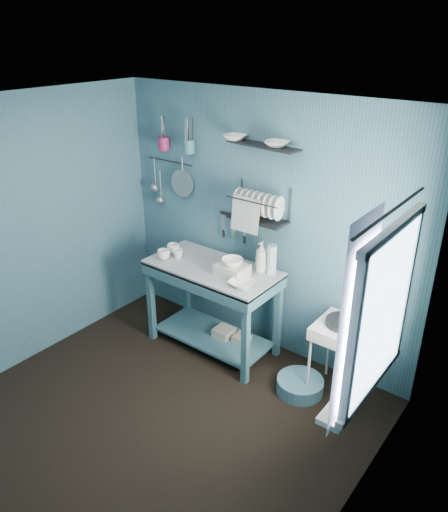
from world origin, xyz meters
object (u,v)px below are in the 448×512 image
Objects in this scene: mug_left at (164,255)px; wash_tub at (232,270)px; mug_right at (173,249)px; mug_mid at (178,254)px; work_counter at (213,308)px; storage_tin_large at (224,338)px; hotplate_stand at (339,361)px; utensil_cup_magenta at (164,144)px; storage_tin_small at (242,344)px; soap_bottle at (261,257)px; water_bottle at (272,260)px; colander at (182,183)px; floor_basin at (300,385)px; potted_plant at (361,349)px; frying_pan at (344,322)px; dish_rack at (258,204)px; utensil_cup_teal at (189,146)px.

wash_tub reaches higher than mug_left.
wash_tub reaches higher than mug_right.
mug_mid is 0.81× the size of mug_right.
work_counter is 0.36m from storage_tin_large.
wash_tub is 0.40× the size of hotplate_stand.
utensil_cup_magenta reaches higher than hotplate_stand.
soap_bottle is at bearing 45.00° from storage_tin_small.
mug_right is at bearing 97.13° from mug_left.
mug_right is 0.44× the size of water_bottle.
mug_right is 0.95m from soap_bottle.
floor_basin is at bearing -13.85° from colander.
soap_bottle is at bearing 52.31° from wash_tub.
hotplate_stand is at bearing 2.45° from storage_tin_large.
soap_bottle is (0.92, 0.20, 0.10)m from mug_right.
utensil_cup_magenta is (-2.19, 0.22, 1.54)m from hotplate_stand.
hotplate_stand is at bearing 120.75° from potted_plant.
utensil_cup_magenta is 2.69m from floor_basin.
mug_left reaches higher than work_counter.
frying_pan is at bearing -8.38° from water_bottle.
utensil_cup_magenta is 2.89m from potted_plant.
work_counter is 1.12m from floor_basin.
storage_tin_small is (-1.44, 0.68, -0.95)m from potted_plant.
storage_tin_small is at bearing -11.62° from utensil_cup_magenta.
water_bottle reaches higher than mug_right.
dish_rack is at bearing 165.41° from water_bottle.
mug_left is at bearing -150.05° from dish_rack.
frying_pan reaches higher than floor_basin.
water_bottle reaches higher than mug_mid.
mug_right is 1.02m from utensil_cup_teal.
colander is at bearing 125.04° from mug_mid.
mug_mid is 1.05m from utensil_cup_teal.
utensil_cup_magenta is at bearing 175.84° from water_bottle.
mug_left reaches higher than storage_tin_small.
mug_left is 1.23× the size of mug_mid.
potted_plant is at bearing -25.25° from storage_tin_small.
potted_plant is (2.22, -0.44, 0.10)m from mug_left.
work_counter is 4.56× the size of water_bottle.
frying_pan is (1.07, 0.12, -0.21)m from wash_tub.
work_counter is at bearing -138.23° from dish_rack.
soap_bottle reaches higher than water_bottle.
utensil_cup_teal reaches higher than storage_tin_large.
colander is 0.63× the size of potted_plant.
frying_pan is 1.28m from dish_rack.
colander reaches higher than mug_left.
utensil_cup_teal reaches higher than water_bottle.
potted_plant is at bearing -37.51° from floor_basin.
water_bottle reaches higher than frying_pan.
wash_tub reaches higher than work_counter.
wash_tub is at bearing -138.37° from water_bottle.
soap_bottle is 1.54m from potted_plant.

